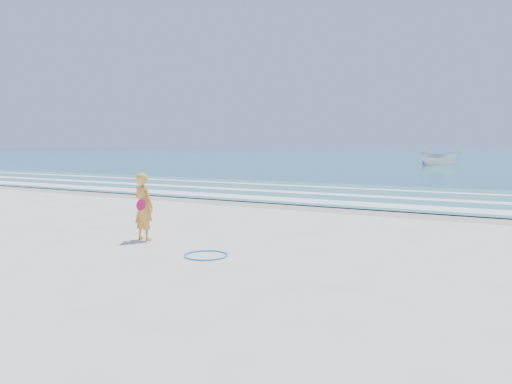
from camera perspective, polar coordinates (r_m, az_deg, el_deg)
The scene contains 10 objects.
ground at distance 10.77m, azimuth -11.01°, elevation -7.11°, with size 400.00×400.00×0.00m, color silver.
wet_sand at distance 18.48m, azimuth 7.21°, elevation -1.73°, with size 400.00×2.40×0.00m, color #B2A893.
ocean at distance 113.26m, azimuth 25.59°, elevation 3.89°, with size 400.00×190.00×0.04m, color #19727F.
shallow at distance 23.16m, azimuth 11.81°, elevation -0.22°, with size 400.00×10.00×0.01m, color #59B7AD.
foam_near at distance 19.68m, azimuth 8.62°, elevation -1.16°, with size 400.00×1.40×0.01m, color white.
foam_mid at distance 22.40m, azimuth 11.20°, elevation -0.38°, with size 400.00×0.90×0.01m, color white.
foam_far at distance 25.55m, azimuth 13.47°, elevation 0.30°, with size 400.00×0.60×0.01m, color white.
hoop at distance 10.55m, azimuth -5.74°, elevation -7.21°, with size 0.92×0.92×0.03m, color #0E8FFF.
boat at distance 54.40m, azimuth 20.30°, elevation 3.65°, with size 1.51×4.02×1.55m, color silver.
woman at distance 12.35m, azimuth -12.73°, elevation -1.65°, with size 0.66×0.49×1.64m.
Camera 1 is at (6.78, -8.03, 2.35)m, focal length 35.00 mm.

